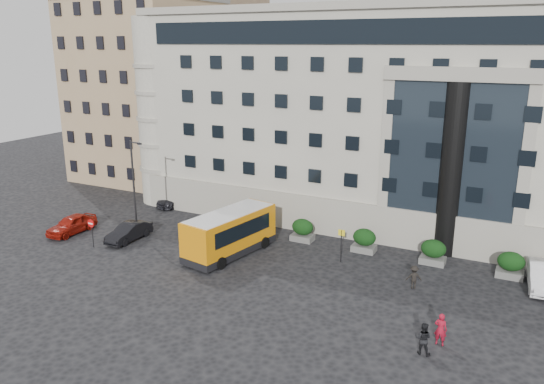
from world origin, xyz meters
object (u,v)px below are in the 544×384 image
(red_truck, at_px, (184,175))
(white_taxi, at_px, (543,276))
(hedge_a, at_px, (247,220))
(pedestrian_a, at_px, (441,329))
(parked_car_d, at_px, (175,191))
(hedge_e, at_px, (511,265))
(bus_stop_sign, at_px, (341,240))
(minibus, at_px, (230,231))
(hedge_d, at_px, (433,252))
(pedestrian_c, at_px, (414,277))
(parked_car_c, at_px, (176,198))
(no_entry_sign, at_px, (91,228))
(parked_car_b, at_px, (129,232))
(hedge_b, at_px, (303,230))
(parked_car_a, at_px, (72,224))
(street_lamp, at_px, (134,184))
(pedestrian_b, at_px, (423,338))
(hedge_c, at_px, (364,240))

(red_truck, distance_m, white_taxi, 37.80)
(hedge_a, height_order, pedestrian_a, hedge_a)
(parked_car_d, xyz_separation_m, pedestrian_a, (29.74, -16.50, 0.28))
(hedge_e, distance_m, bus_stop_sign, 11.67)
(hedge_a, distance_m, minibus, 5.37)
(hedge_d, distance_m, pedestrian_a, 11.19)
(hedge_d, xyz_separation_m, white_taxi, (7.21, -0.80, -0.11))
(pedestrian_c, bearing_deg, parked_car_c, -41.28)
(hedge_a, bearing_deg, pedestrian_c, -17.25)
(bus_stop_sign, height_order, parked_car_c, bus_stop_sign)
(no_entry_sign, xyz_separation_m, parked_car_b, (1.50, 2.49, -0.94))
(parked_car_c, xyz_separation_m, white_taxi, (32.83, -4.22, 0.14))
(red_truck, bearing_deg, minibus, -46.85)
(bus_stop_sign, bearing_deg, hedge_b, 146.93)
(parked_car_a, height_order, parked_car_d, parked_car_a)
(hedge_e, distance_m, red_truck, 35.65)
(hedge_b, relative_size, pedestrian_a, 1.00)
(bus_stop_sign, distance_m, no_entry_sign, 19.46)
(hedge_a, height_order, hedge_d, same)
(hedge_e, distance_m, parked_car_a, 34.56)
(street_lamp, distance_m, pedestrian_b, 26.58)
(parked_car_a, height_order, parked_car_c, parked_car_a)
(no_entry_sign, distance_m, pedestrian_c, 24.60)
(pedestrian_c, bearing_deg, pedestrian_b, 82.26)
(hedge_b, height_order, minibus, minibus)
(red_truck, height_order, pedestrian_b, red_truck)
(hedge_c, relative_size, minibus, 0.22)
(hedge_d, relative_size, parked_car_d, 0.40)
(no_entry_sign, relative_size, parked_car_a, 0.51)
(hedge_c, xyz_separation_m, hedge_e, (10.40, 0.00, 0.00))
(red_truck, xyz_separation_m, parked_car_d, (1.77, -4.09, -0.63))
(hedge_b, height_order, pedestrian_a, hedge_b)
(hedge_b, bearing_deg, hedge_d, 0.00)
(hedge_c, height_order, parked_car_c, hedge_c)
(pedestrian_b, xyz_separation_m, pedestrian_c, (-2.10, 7.49, -0.09))
(street_lamp, height_order, parked_car_c, street_lamp)
(hedge_b, bearing_deg, hedge_a, 180.00)
(parked_car_d, bearing_deg, parked_car_a, -92.89)
(street_lamp, distance_m, parked_car_d, 11.66)
(hedge_a, bearing_deg, pedestrian_b, -35.18)
(pedestrian_c, bearing_deg, bus_stop_sign, -41.99)
(parked_car_b, height_order, pedestrian_c, pedestrian_c)
(hedge_b, bearing_deg, parked_car_a, -158.45)
(minibus, bearing_deg, red_truck, 145.64)
(parked_car_c, height_order, pedestrian_a, pedestrian_a)
(hedge_a, height_order, parked_car_c, hedge_a)
(parked_car_a, relative_size, pedestrian_a, 2.48)
(no_entry_sign, relative_size, parked_car_d, 0.51)
(hedge_c, height_order, white_taxi, hedge_c)
(parked_car_c, distance_m, white_taxi, 33.10)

